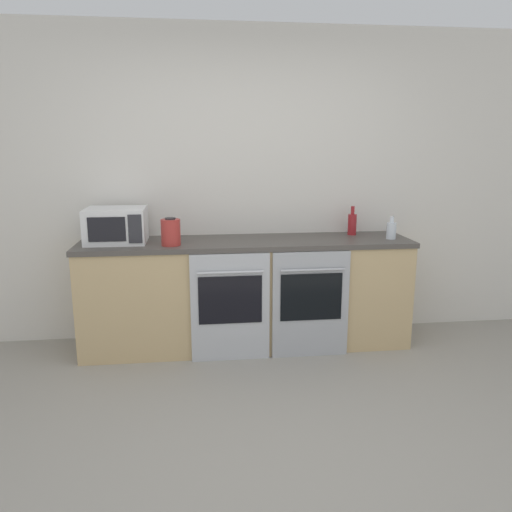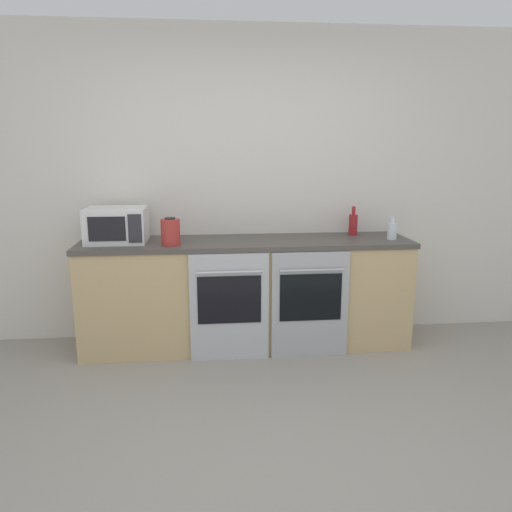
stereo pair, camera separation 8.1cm
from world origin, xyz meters
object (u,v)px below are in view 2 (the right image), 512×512
bottle_red (353,224)px  kettle (170,232)px  oven_left (229,307)px  oven_right (310,304)px  bottle_clear (392,231)px  microwave (117,225)px

bottle_red → kettle: size_ratio=1.15×
oven_left → oven_right: 0.63m
kettle → oven_right: bearing=-9.0°
oven_left → kettle: 0.73m
bottle_clear → oven_left: bearing=-170.6°
oven_right → kettle: (-1.06, 0.17, 0.56)m
bottle_clear → kettle: bearing=-178.3°
bottle_clear → bottle_red: size_ratio=0.75×
kettle → microwave: bearing=158.2°
microwave → bottle_red: (1.94, 0.11, -0.04)m
bottle_clear → bottle_red: bottle_red is taller
oven_left → bottle_clear: 1.46m
oven_left → oven_right: same height
microwave → bottle_red: 1.95m
oven_left → oven_right: (0.63, 0.00, 0.00)m
microwave → oven_left: bearing=-21.5°
oven_right → bottle_clear: bearing=17.4°
microwave → bottle_clear: (2.20, -0.12, -0.06)m
oven_left → bottle_clear: bottle_clear is taller
microwave → kettle: (0.43, -0.17, -0.03)m
microwave → kettle: size_ratio=2.17×
bottle_red → microwave: bearing=-176.8°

